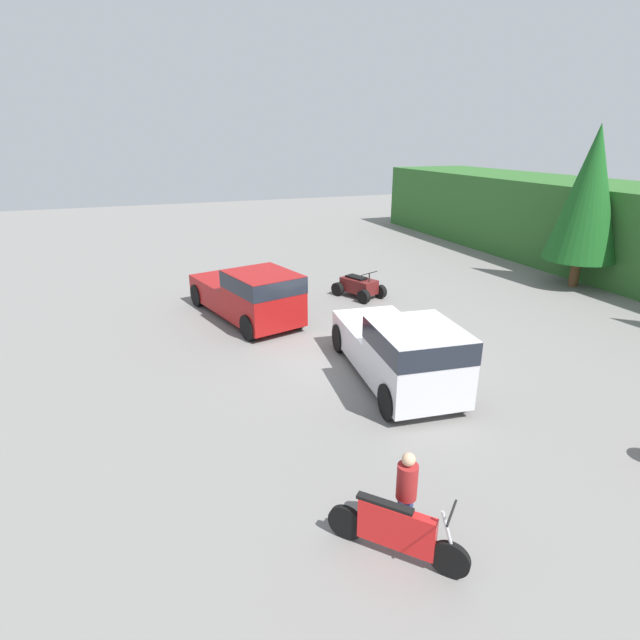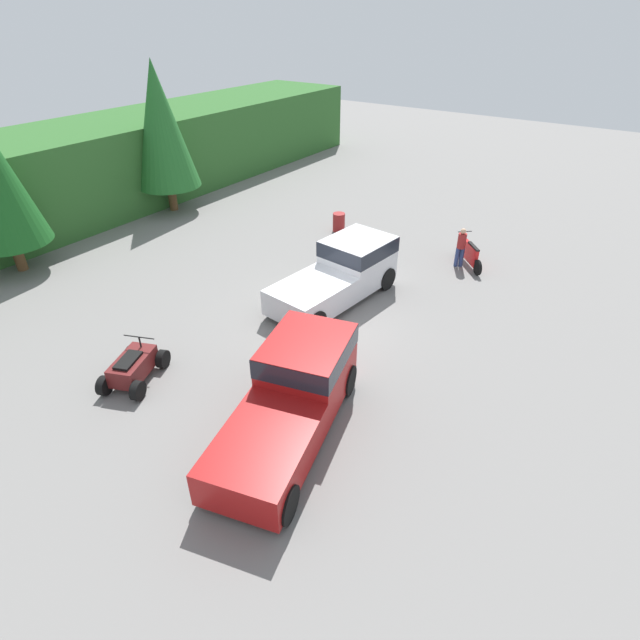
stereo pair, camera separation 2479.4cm
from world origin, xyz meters
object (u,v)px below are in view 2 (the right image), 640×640
quad_atv (134,367)px  rider_person (461,246)px  dirt_bike (470,254)px  steel_barrel (339,222)px  pickup_truck_red (294,391)px  pickup_truck_second (343,270)px

quad_atv → rider_person: 13.44m
quad_atv → dirt_bike: bearing=-45.0°
rider_person → steel_barrel: rider_person is taller
pickup_truck_red → dirt_bike: bearing=-16.7°
rider_person → steel_barrel: bearing=56.9°
dirt_bike → pickup_truck_second: bearing=107.3°
pickup_truck_second → rider_person: size_ratio=3.28×
pickup_truck_second → steel_barrel: bearing=40.2°
pickup_truck_second → dirt_bike: 5.99m
pickup_truck_second → pickup_truck_red: bearing=-151.7°
pickup_truck_red → rider_person: 11.23m
pickup_truck_second → steel_barrel: (5.22, 3.50, -0.61)m
steel_barrel → rider_person: bearing=-93.5°
dirt_bike → quad_atv: dirt_bike is taller
quad_atv → steel_barrel: 12.90m
rider_person → pickup_truck_second: bearing=121.5°
quad_atv → steel_barrel: size_ratio=2.68×
quad_atv → steel_barrel: (12.85, 1.19, -0.01)m
quad_atv → rider_person: rider_person is taller
quad_atv → pickup_truck_red: bearing=-98.1°
dirt_bike → pickup_truck_red: bearing=135.4°
pickup_truck_red → dirt_bike: 11.56m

